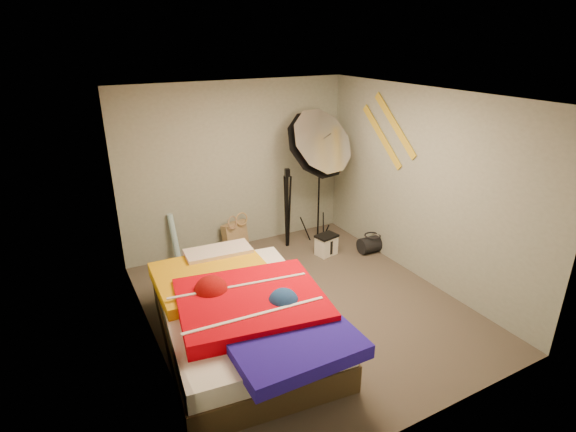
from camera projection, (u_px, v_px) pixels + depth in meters
floor at (304, 306)px, 5.48m from camera, size 4.00×4.00×0.00m
ceiling at (308, 96)px, 4.55m from camera, size 4.00×4.00×0.00m
wall_back at (237, 167)px, 6.65m from camera, size 3.50×0.00×3.50m
wall_front at (440, 295)px, 3.38m from camera, size 3.50×0.00×3.50m
wall_left at (146, 242)px, 4.24m from camera, size 0.00×4.00×4.00m
wall_right at (422, 187)px, 5.79m from camera, size 0.00×4.00×4.00m
tote_bag at (235, 235)px, 6.90m from camera, size 0.45×0.32×0.43m
wrapping_roll at (174, 238)px, 6.43m from camera, size 0.14×0.22×0.73m
camera_case at (326, 245)px, 6.71m from camera, size 0.33×0.26×0.29m
duffel_bag at (372, 244)px, 6.81m from camera, size 0.41×0.26×0.25m
wall_stripe_upper at (395, 125)px, 6.01m from camera, size 0.02×0.91×0.78m
wall_stripe_lower at (382, 137)px, 6.28m from camera, size 0.02×0.91×0.78m
bed at (243, 315)px, 4.72m from camera, size 1.82×2.53×0.67m
photo_umbrella at (317, 145)px, 6.49m from camera, size 1.24×0.86×2.21m
camera_tripod at (287, 203)px, 6.78m from camera, size 0.08×0.08×1.25m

